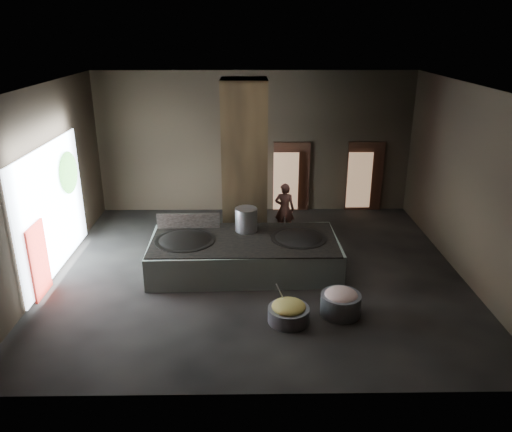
{
  "coord_description": "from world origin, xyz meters",
  "views": [
    {
      "loc": [
        -0.19,
        -11.2,
        5.72
      ],
      "look_at": [
        -0.01,
        0.57,
        1.25
      ],
      "focal_mm": 35.0,
      "sensor_mm": 36.0,
      "label": 1
    }
  ],
  "objects_px": {
    "stock_pot": "(246,220)",
    "veg_basin": "(289,314)",
    "hearth_platform": "(244,255)",
    "wok_left": "(185,243)",
    "wok_right": "(298,241)",
    "meat_basin": "(341,304)",
    "cook": "(285,209)"
  },
  "relations": [
    {
      "from": "wok_right",
      "to": "stock_pot",
      "type": "height_order",
      "value": "stock_pot"
    },
    {
      "from": "cook",
      "to": "wok_left",
      "type": "bearing_deg",
      "value": 51.11
    },
    {
      "from": "wok_left",
      "to": "cook",
      "type": "bearing_deg",
      "value": 41.63
    },
    {
      "from": "hearth_platform",
      "to": "meat_basin",
      "type": "xyz_separation_m",
      "value": [
        2.05,
        -2.12,
        -0.17
      ]
    },
    {
      "from": "wok_left",
      "to": "cook",
      "type": "relative_size",
      "value": 0.93
    },
    {
      "from": "hearth_platform",
      "to": "veg_basin",
      "type": "distance_m",
      "value": 2.58
    },
    {
      "from": "veg_basin",
      "to": "cook",
      "type": "bearing_deg",
      "value": 87.27
    },
    {
      "from": "stock_pot",
      "to": "veg_basin",
      "type": "xyz_separation_m",
      "value": [
        0.88,
        -2.94,
        -0.97
      ]
    },
    {
      "from": "wok_left",
      "to": "wok_right",
      "type": "relative_size",
      "value": 1.07
    },
    {
      "from": "wok_right",
      "to": "cook",
      "type": "distance_m",
      "value": 2.22
    },
    {
      "from": "meat_basin",
      "to": "veg_basin",
      "type": "bearing_deg",
      "value": -166.62
    },
    {
      "from": "hearth_platform",
      "to": "wok_left",
      "type": "relative_size",
      "value": 3.17
    },
    {
      "from": "hearth_platform",
      "to": "meat_basin",
      "type": "relative_size",
      "value": 5.47
    },
    {
      "from": "cook",
      "to": "veg_basin",
      "type": "xyz_separation_m",
      "value": [
        -0.22,
        -4.65,
        -0.62
      ]
    },
    {
      "from": "hearth_platform",
      "to": "meat_basin",
      "type": "distance_m",
      "value": 2.96
    },
    {
      "from": "cook",
      "to": "meat_basin",
      "type": "bearing_deg",
      "value": 111.05
    },
    {
      "from": "veg_basin",
      "to": "meat_basin",
      "type": "bearing_deg",
      "value": 13.38
    },
    {
      "from": "wok_right",
      "to": "meat_basin",
      "type": "bearing_deg",
      "value": -72.12
    },
    {
      "from": "cook",
      "to": "hearth_platform",
      "type": "bearing_deg",
      "value": 72.49
    },
    {
      "from": "stock_pot",
      "to": "meat_basin",
      "type": "xyz_separation_m",
      "value": [
        2.0,
        -2.67,
        -0.9
      ]
    },
    {
      "from": "stock_pot",
      "to": "cook",
      "type": "xyz_separation_m",
      "value": [
        1.1,
        1.71,
        -0.35
      ]
    },
    {
      "from": "veg_basin",
      "to": "stock_pot",
      "type": "bearing_deg",
      "value": 106.67
    },
    {
      "from": "wok_right",
      "to": "stock_pot",
      "type": "distance_m",
      "value": 1.44
    },
    {
      "from": "wok_right",
      "to": "cook",
      "type": "relative_size",
      "value": 0.87
    },
    {
      "from": "meat_basin",
      "to": "wok_right",
      "type": "bearing_deg",
      "value": 107.88
    },
    {
      "from": "hearth_platform",
      "to": "stock_pot",
      "type": "xyz_separation_m",
      "value": [
        0.05,
        0.55,
        0.73
      ]
    },
    {
      "from": "stock_pot",
      "to": "cook",
      "type": "distance_m",
      "value": 2.07
    },
    {
      "from": "hearth_platform",
      "to": "stock_pot",
      "type": "relative_size",
      "value": 7.67
    },
    {
      "from": "wok_right",
      "to": "cook",
      "type": "xyz_separation_m",
      "value": [
        -0.2,
        2.21,
        0.03
      ]
    },
    {
      "from": "wok_left",
      "to": "stock_pot",
      "type": "xyz_separation_m",
      "value": [
        1.5,
        0.6,
        0.38
      ]
    },
    {
      "from": "hearth_platform",
      "to": "wok_left",
      "type": "height_order",
      "value": "wok_left"
    },
    {
      "from": "hearth_platform",
      "to": "meat_basin",
      "type": "height_order",
      "value": "hearth_platform"
    }
  ]
}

